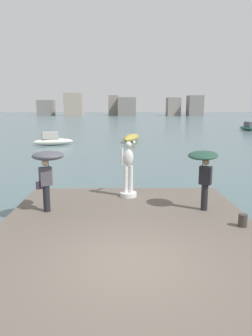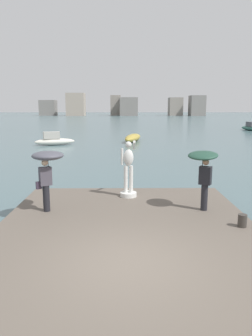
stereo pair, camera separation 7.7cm
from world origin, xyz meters
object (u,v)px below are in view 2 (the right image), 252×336
onlooker_left (47,163)px  onlooker_right (204,165)px  statue_white_figure (128,173)px  boat_rightward (250,127)px  boat_leftward (54,140)px  mooring_bollard (242,221)px  boat_far (133,138)px

onlooker_left → onlooker_right: 5.10m
statue_white_figure → boat_rightward: 46.04m
boat_leftward → statue_white_figure: bearing=-70.7°
onlooker_right → boat_rightward: bearing=66.9°
mooring_bollard → boat_rightward: boat_rightward is taller
statue_white_figure → mooring_bollard: bearing=-45.2°
onlooker_right → boat_rightward: (18.27, 42.76, -1.41)m
onlooker_right → boat_far: 25.59m
onlooker_left → mooring_bollard: 6.24m
mooring_bollard → onlooker_left: bearing=165.3°
statue_white_figure → onlooker_left: statue_white_figure is taller
statue_white_figure → onlooker_right: statue_white_figure is taller
statue_white_figure → boat_rightward: statue_white_figure is taller
statue_white_figure → mooring_bollard: (3.21, -3.24, -0.72)m
statue_white_figure → boat_rightward: bearing=63.3°
statue_white_figure → onlooker_right: (2.43, -1.64, 0.62)m
onlooker_left → boat_rightward: 48.80m
mooring_bollard → boat_far: 27.20m
mooring_bollard → onlooker_right: bearing=115.9°
boat_far → boat_leftward: boat_leftward is taller
mooring_bollard → boat_rightward: (17.49, 44.35, -0.07)m
statue_white_figure → onlooker_left: (-2.66, -1.70, 0.69)m
statue_white_figure → onlooker_left: 3.23m
onlooker_right → mooring_bollard: onlooker_right is taller
onlooker_left → boat_rightward: (23.37, 42.81, -1.48)m
statue_white_figure → boat_far: (0.90, 23.86, -0.89)m
boat_far → onlooker_left: bearing=-97.9°
onlooker_left → boat_far: (3.56, 25.55, -1.57)m
mooring_bollard → boat_leftward: boat_leftward is taller
onlooker_left → statue_white_figure: bearing=32.5°
onlooker_right → mooring_bollard: size_ratio=5.43×
boat_leftward → boat_rightward: (27.85, 20.67, 0.02)m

